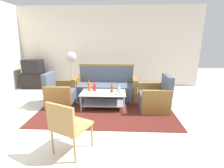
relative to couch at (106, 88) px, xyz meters
The scene contains 16 objects.
ground_plane 1.61m from the couch, 90.35° to the right, with size 14.00×14.00×0.00m, color beige.
wall_back 1.84m from the couch, 90.37° to the left, with size 6.52×0.12×2.80m.
rug 0.79m from the couch, 84.15° to the right, with size 3.22×2.23×0.01m, color #511E19.
couch is the anchor object (origin of this frame).
armchair_left 1.27m from the couch, 152.31° to the right, with size 0.70×0.76×0.85m.
armchair_right 1.48m from the couch, 30.72° to the right, with size 0.71×0.77×0.85m.
coffee_table 0.74m from the couch, 89.63° to the right, with size 1.10×0.60×0.40m.
bottle_clear 0.99m from the couch, 65.87° to the right, with size 0.07×0.07×0.24m.
bottle_brown 0.77m from the couch, 73.53° to the right, with size 0.07×0.07×0.23m.
bottle_red 0.68m from the couch, 110.11° to the right, with size 0.07×0.07×0.23m.
bottle_orange 0.71m from the couch, 123.43° to the right, with size 0.08×0.08×0.28m.
cup 0.75m from the couch, 58.24° to the right, with size 0.08×0.08×0.10m, color #2659A5.
tv_stand 2.80m from the couch, 159.65° to the left, with size 0.80×0.50×0.52m, color black.
television 2.84m from the couch, 159.60° to the left, with size 0.61×0.46×0.48m.
pedestal_fan 1.77m from the couch, 141.06° to the left, with size 0.36×0.36×1.27m.
wicker_chair 2.50m from the couch, 98.01° to the right, with size 0.64×0.64×0.84m.
Camera 1 is at (0.40, -3.00, 1.68)m, focal length 26.25 mm.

